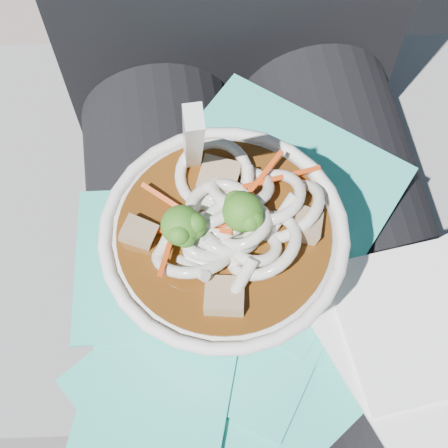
{
  "coord_description": "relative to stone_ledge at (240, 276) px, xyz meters",
  "views": [
    {
      "loc": [
        -0.07,
        -0.18,
        1.08
      ],
      "look_at": [
        -0.05,
        -0.01,
        0.73
      ],
      "focal_mm": 50.0,
      "sensor_mm": 36.0,
      "label": 1
    }
  ],
  "objects": [
    {
      "name": "ground",
      "position": [
        0.0,
        -0.15,
        -0.22
      ],
      "size": [
        20.0,
        20.0,
        0.0
      ],
      "primitive_type": "plane",
      "color": "slate",
      "rests_on": "ground"
    },
    {
      "name": "stone_ledge",
      "position": [
        0.0,
        0.0,
        0.0
      ],
      "size": [
        1.05,
        0.61,
        0.45
      ],
      "primitive_type": "cube",
      "rotation": [
        0.0,
        0.0,
        -0.12
      ],
      "color": "slate",
      "rests_on": "ground"
    },
    {
      "name": "lap",
      "position": [
        0.0,
        -0.15,
        0.31
      ],
      "size": [
        0.33,
        0.48,
        0.16
      ],
      "color": "black",
      "rests_on": "stone_ledge"
    },
    {
      "name": "person_body",
      "position": [
        -0.0,
        -0.06,
        0.33
      ],
      "size": [
        0.34,
        0.94,
        1.0
      ],
      "color": "black",
      "rests_on": "ground"
    },
    {
      "name": "plastic_bag",
      "position": [
        -0.04,
        -0.15,
        0.4
      ],
      "size": [
        0.32,
        0.4,
        0.01
      ],
      "color": "#2EC0AD",
      "rests_on": "lap"
    },
    {
      "name": "napkins",
      "position": [
        0.1,
        -0.23,
        0.41
      ],
      "size": [
        0.18,
        0.18,
        0.01
      ],
      "color": "white",
      "rests_on": "plastic_bag"
    },
    {
      "name": "udon_bowl",
      "position": [
        -0.05,
        -0.16,
        0.46
      ],
      "size": [
        0.18,
        0.18,
        0.21
      ],
      "color": "white",
      "rests_on": "plastic_bag"
    }
  ]
}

